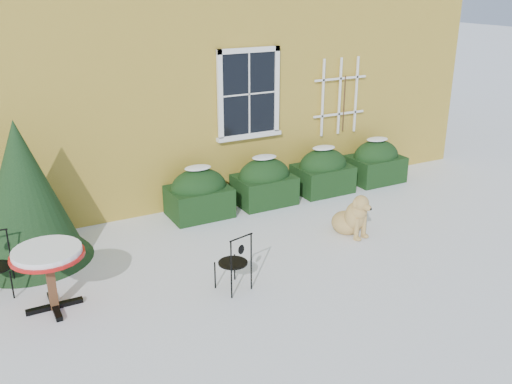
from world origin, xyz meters
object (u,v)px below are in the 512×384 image
bistro_table (48,259)px  patio_chair_near (235,262)px  evergreen_shrub (26,206)px  dog (352,218)px

bistro_table → patio_chair_near: size_ratio=1.08×
evergreen_shrub → bistro_table: size_ratio=2.36×
evergreen_shrub → dog: evergreen_shrub is taller
dog → evergreen_shrub: bearing=151.6°
evergreen_shrub → patio_chair_near: 3.19m
bistro_table → patio_chair_near: bearing=-16.5°
patio_chair_near → dog: bearing=-178.7°
dog → patio_chair_near: bearing=-174.9°
evergreen_shrub → dog: size_ratio=2.51×
evergreen_shrub → bistro_table: bearing=-88.7°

